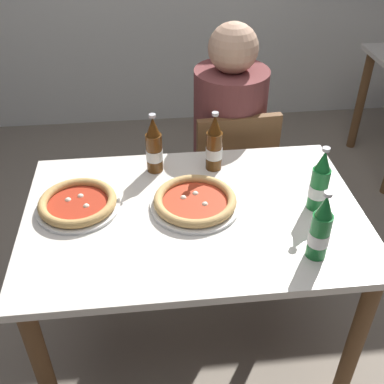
{
  "coord_description": "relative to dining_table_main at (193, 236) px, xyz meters",
  "views": [
    {
      "loc": [
        -0.14,
        -1.28,
        1.79
      ],
      "look_at": [
        0.0,
        0.05,
        0.8
      ],
      "focal_mm": 43.68,
      "sensor_mm": 36.0,
      "label": 1
    }
  ],
  "objects": [
    {
      "name": "ground_plane",
      "position": [
        0.0,
        0.0,
        -0.64
      ],
      "size": [
        8.0,
        8.0,
        0.0
      ],
      "primitive_type": "plane",
      "color": "gray"
    },
    {
      "name": "dining_table_main",
      "position": [
        0.0,
        0.0,
        0.0
      ],
      "size": [
        1.2,
        0.8,
        0.75
      ],
      "color": "silver",
      "rests_on": "ground_plane"
    },
    {
      "name": "chair_behind_table",
      "position": [
        0.25,
        0.61,
        -0.15
      ],
      "size": [
        0.43,
        0.43,
        0.85
      ],
      "rotation": [
        0.0,
        0.0,
        3.22
      ],
      "color": "brown",
      "rests_on": "ground_plane"
    },
    {
      "name": "diner_seated",
      "position": [
        0.24,
        0.66,
        -0.05
      ],
      "size": [
        0.34,
        0.34,
        1.21
      ],
      "color": "#2D3342",
      "rests_on": "ground_plane"
    },
    {
      "name": "pizza_margherita_near",
      "position": [
        0.01,
        0.03,
        0.13
      ],
      "size": [
        0.32,
        0.32,
        0.04
      ],
      "color": "white",
      "rests_on": "dining_table_main"
    },
    {
      "name": "pizza_marinara_far",
      "position": [
        -0.41,
        0.06,
        0.14
      ],
      "size": [
        0.3,
        0.3,
        0.04
      ],
      "color": "white",
      "rests_on": "dining_table_main"
    },
    {
      "name": "beer_bottle_left",
      "position": [
        0.36,
        -0.26,
        0.22
      ],
      "size": [
        0.07,
        0.07,
        0.25
      ],
      "color": "#196B2D",
      "rests_on": "dining_table_main"
    },
    {
      "name": "beer_bottle_center",
      "position": [
        0.44,
        -0.02,
        0.22
      ],
      "size": [
        0.07,
        0.07,
        0.25
      ],
      "color": "#196B2D",
      "rests_on": "dining_table_main"
    },
    {
      "name": "beer_bottle_right",
      "position": [
        0.11,
        0.27,
        0.22
      ],
      "size": [
        0.07,
        0.07,
        0.25
      ],
      "color": "#512D0F",
      "rests_on": "dining_table_main"
    },
    {
      "name": "beer_bottle_extra",
      "position": [
        -0.12,
        0.28,
        0.22
      ],
      "size": [
        0.07,
        0.07,
        0.25
      ],
      "color": "#512D0F",
      "rests_on": "dining_table_main"
    }
  ]
}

